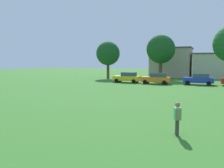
{
  "coord_description": "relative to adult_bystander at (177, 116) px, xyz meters",
  "views": [
    {
      "loc": [
        4.62,
        1.4,
        3.47
      ],
      "look_at": [
        0.71,
        10.79,
        2.52
      ],
      "focal_mm": 39.05,
      "sensor_mm": 36.0,
      "label": 1
    }
  ],
  "objects": [
    {
      "name": "ground_plane",
      "position": [
        -3.15,
        17.12,
        -0.94
      ],
      "size": [
        160.0,
        160.0,
        0.0
      ],
      "primitive_type": "plane",
      "color": "#387528"
    },
    {
      "name": "parked_car_blue_2",
      "position": [
        -0.42,
        26.47,
        -0.08
      ],
      "size": [
        4.3,
        2.02,
        1.68
      ],
      "rotation": [
        0.0,
        0.0,
        3.14
      ],
      "color": "#1E38AD",
      "rests_on": "ground"
    },
    {
      "name": "adult_bystander",
      "position": [
        0.0,
        0.0,
        0.0
      ],
      "size": [
        0.42,
        0.73,
        1.58
      ],
      "rotation": [
        0.0,
        0.0,
        4.98
      ],
      "color": "#3F3833",
      "rests_on": "ground"
    },
    {
      "name": "house_right",
      "position": [
        1.89,
        43.83,
        1.65
      ],
      "size": [
        9.1,
        6.95,
        5.17
      ],
      "color": "beige",
      "rests_on": "ground"
    },
    {
      "name": "parked_car_orange_1",
      "position": [
        -6.53,
        25.45,
        -0.08
      ],
      "size": [
        4.3,
        2.02,
        1.68
      ],
      "rotation": [
        0.0,
        0.0,
        3.14
      ],
      "color": "orange",
      "rests_on": "ground"
    },
    {
      "name": "tree_far_left",
      "position": [
        -18.15,
        33.58,
        4.05
      ],
      "size": [
        4.75,
        4.75,
        7.4
      ],
      "color": "brown",
      "rests_on": "ground"
    },
    {
      "name": "tree_left",
      "position": [
        -7.96,
        35.5,
        4.8
      ],
      "size": [
        5.45,
        5.45,
        8.5
      ],
      "color": "brown",
      "rests_on": "ground"
    },
    {
      "name": "parked_car_yellow_0",
      "position": [
        -11.45,
        26.05,
        -0.08
      ],
      "size": [
        4.3,
        2.02,
        1.68
      ],
      "rotation": [
        0.0,
        0.0,
        3.14
      ],
      "color": "yellow",
      "rests_on": "ground"
    },
    {
      "name": "house_left",
      "position": [
        -7.25,
        43.83,
        2.3
      ],
      "size": [
        8.79,
        7.45,
        6.47
      ],
      "color": "tan",
      "rests_on": "ground"
    }
  ]
}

